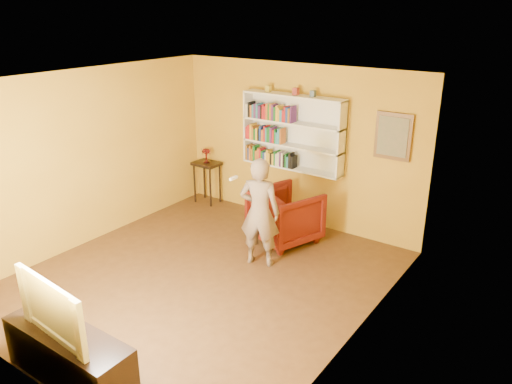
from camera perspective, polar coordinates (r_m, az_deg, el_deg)
room_shell at (r=6.61m, az=-6.54°, el=-2.16°), size 5.30×5.80×2.88m
bookshelf at (r=8.28m, az=4.40°, el=6.85°), size 1.80×0.29×1.23m
books_row_lower at (r=8.52m, az=1.69°, el=4.03°), size 0.95×0.19×0.27m
books_row_middle at (r=8.48m, az=1.10°, el=6.66°), size 0.71×0.19×0.27m
books_row_upper at (r=8.34m, az=1.62°, el=9.10°), size 0.90×0.19×0.27m
ornament_left at (r=8.35m, az=1.42°, el=11.73°), size 0.08×0.08×0.11m
ornament_centre at (r=8.08m, az=4.58°, el=11.40°), size 0.08×0.08×0.11m
ornament_right at (r=7.93m, az=6.51°, el=11.11°), size 0.07×0.07×0.10m
framed_painting at (r=7.61m, az=15.40°, el=6.14°), size 0.55×0.05×0.70m
console_table at (r=9.43m, az=-5.65°, el=2.60°), size 0.48×0.37×0.79m
ruby_lustre at (r=9.33m, az=-5.72°, el=4.52°), size 0.16×0.17×0.27m
armchair at (r=7.92m, az=3.39°, el=-2.68°), size 1.19×1.20×0.86m
person at (r=7.06m, az=0.42°, el=-2.35°), size 0.68×0.55×1.61m
game_remote at (r=6.85m, az=-2.58°, el=1.59°), size 0.04×0.15×0.04m
tv_cabinet at (r=5.56m, az=-20.53°, el=-17.12°), size 1.53×0.46×0.54m
television at (r=5.24m, az=-21.35°, el=-11.99°), size 1.10×0.23×0.63m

